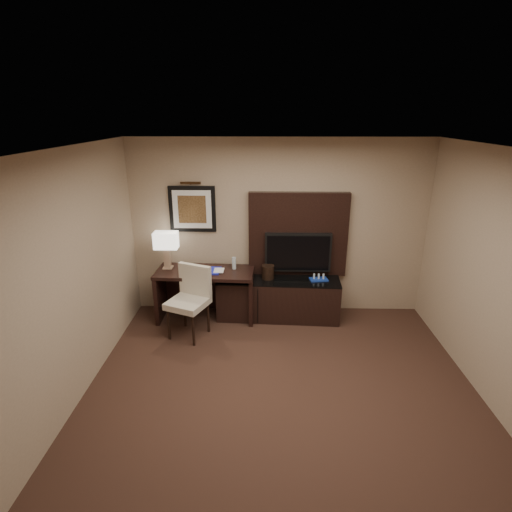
{
  "coord_description": "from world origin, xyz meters",
  "views": [
    {
      "loc": [
        -0.2,
        -3.39,
        3.02
      ],
      "look_at": [
        -0.32,
        1.8,
        1.15
      ],
      "focal_mm": 28.0,
      "sensor_mm": 36.0,
      "label": 1
    }
  ],
  "objects_px": {
    "credenza": "(278,298)",
    "desk_phone": "(190,269)",
    "tv": "(298,252)",
    "table_lamp": "(167,250)",
    "water_bottle": "(234,263)",
    "desk": "(206,294)",
    "desk_chair": "(188,302)",
    "ice_bucket": "(268,272)",
    "minibar_tray": "(319,277)"
  },
  "relations": [
    {
      "from": "desk_chair",
      "to": "desk_phone",
      "type": "xyz_separation_m",
      "value": [
        -0.04,
        0.49,
        0.31
      ]
    },
    {
      "from": "desk_chair",
      "to": "table_lamp",
      "type": "xyz_separation_m",
      "value": [
        -0.4,
        0.64,
        0.55
      ]
    },
    {
      "from": "tv",
      "to": "desk_phone",
      "type": "height_order",
      "value": "tv"
    },
    {
      "from": "desk_chair",
      "to": "water_bottle",
      "type": "bearing_deg",
      "value": 68.87
    },
    {
      "from": "desk",
      "to": "desk_chair",
      "type": "xyz_separation_m",
      "value": [
        -0.17,
        -0.55,
        0.13
      ]
    },
    {
      "from": "table_lamp",
      "to": "water_bottle",
      "type": "distance_m",
      "value": 1.03
    },
    {
      "from": "desk_phone",
      "to": "minibar_tray",
      "type": "xyz_separation_m",
      "value": [
        1.93,
        0.08,
        -0.14
      ]
    },
    {
      "from": "table_lamp",
      "to": "minibar_tray",
      "type": "xyz_separation_m",
      "value": [
        2.29,
        -0.07,
        -0.39
      ]
    },
    {
      "from": "desk",
      "to": "water_bottle",
      "type": "height_order",
      "value": "water_bottle"
    },
    {
      "from": "credenza",
      "to": "ice_bucket",
      "type": "relative_size",
      "value": 8.81
    },
    {
      "from": "ice_bucket",
      "to": "tv",
      "type": "bearing_deg",
      "value": 14.93
    },
    {
      "from": "desk_phone",
      "to": "minibar_tray",
      "type": "height_order",
      "value": "desk_phone"
    },
    {
      "from": "tv",
      "to": "minibar_tray",
      "type": "bearing_deg",
      "value": -27.69
    },
    {
      "from": "credenza",
      "to": "ice_bucket",
      "type": "xyz_separation_m",
      "value": [
        -0.16,
        0.03,
        0.42
      ]
    },
    {
      "from": "tv",
      "to": "ice_bucket",
      "type": "height_order",
      "value": "tv"
    },
    {
      "from": "credenza",
      "to": "table_lamp",
      "type": "height_order",
      "value": "table_lamp"
    },
    {
      "from": "tv",
      "to": "desk_phone",
      "type": "bearing_deg",
      "value": -171.32
    },
    {
      "from": "table_lamp",
      "to": "water_bottle",
      "type": "relative_size",
      "value": 3.12
    },
    {
      "from": "desk",
      "to": "desk_phone",
      "type": "relative_size",
      "value": 8.11
    },
    {
      "from": "tv",
      "to": "table_lamp",
      "type": "bearing_deg",
      "value": -177.3
    },
    {
      "from": "tv",
      "to": "table_lamp",
      "type": "relative_size",
      "value": 1.73
    },
    {
      "from": "credenza",
      "to": "water_bottle",
      "type": "bearing_deg",
      "value": 178.48
    },
    {
      "from": "desk_phone",
      "to": "minibar_tray",
      "type": "bearing_deg",
      "value": -7.67
    },
    {
      "from": "table_lamp",
      "to": "tv",
      "type": "bearing_deg",
      "value": 2.7
    },
    {
      "from": "table_lamp",
      "to": "desk",
      "type": "bearing_deg",
      "value": -9.52
    },
    {
      "from": "desk_chair",
      "to": "credenza",
      "type": "bearing_deg",
      "value": 47.06
    },
    {
      "from": "ice_bucket",
      "to": "water_bottle",
      "type": "bearing_deg",
      "value": 178.03
    },
    {
      "from": "table_lamp",
      "to": "ice_bucket",
      "type": "height_order",
      "value": "table_lamp"
    },
    {
      "from": "water_bottle",
      "to": "minibar_tray",
      "type": "bearing_deg",
      "value": -2.75
    },
    {
      "from": "water_bottle",
      "to": "ice_bucket",
      "type": "relative_size",
      "value": 0.88
    },
    {
      "from": "desk_chair",
      "to": "minibar_tray",
      "type": "bearing_deg",
      "value": 39.48
    },
    {
      "from": "desk_chair",
      "to": "table_lamp",
      "type": "relative_size",
      "value": 1.81
    },
    {
      "from": "water_bottle",
      "to": "tv",
      "type": "bearing_deg",
      "value": 6.07
    },
    {
      "from": "desk",
      "to": "minibar_tray",
      "type": "distance_m",
      "value": 1.74
    },
    {
      "from": "credenza",
      "to": "desk_phone",
      "type": "xyz_separation_m",
      "value": [
        -1.33,
        -0.09,
        0.51
      ]
    },
    {
      "from": "tv",
      "to": "ice_bucket",
      "type": "distance_m",
      "value": 0.54
    },
    {
      "from": "tv",
      "to": "table_lamp",
      "type": "height_order",
      "value": "table_lamp"
    },
    {
      "from": "water_bottle",
      "to": "minibar_tray",
      "type": "relative_size",
      "value": 0.69
    },
    {
      "from": "water_bottle",
      "to": "minibar_tray",
      "type": "distance_m",
      "value": 1.3
    },
    {
      "from": "desk_phone",
      "to": "tv",
      "type": "bearing_deg",
      "value": -1.44
    },
    {
      "from": "credenza",
      "to": "tv",
      "type": "bearing_deg",
      "value": 30.63
    },
    {
      "from": "desk_phone",
      "to": "ice_bucket",
      "type": "height_order",
      "value": "desk_phone"
    },
    {
      "from": "desk",
      "to": "ice_bucket",
      "type": "height_order",
      "value": "ice_bucket"
    },
    {
      "from": "water_bottle",
      "to": "desk",
      "type": "bearing_deg",
      "value": -168.71
    },
    {
      "from": "credenza",
      "to": "ice_bucket",
      "type": "height_order",
      "value": "ice_bucket"
    },
    {
      "from": "water_bottle",
      "to": "ice_bucket",
      "type": "height_order",
      "value": "water_bottle"
    },
    {
      "from": "minibar_tray",
      "to": "desk",
      "type": "bearing_deg",
      "value": -179.15
    },
    {
      "from": "tv",
      "to": "desk_chair",
      "type": "relative_size",
      "value": 0.96
    },
    {
      "from": "tv",
      "to": "water_bottle",
      "type": "relative_size",
      "value": 5.41
    },
    {
      "from": "desk",
      "to": "table_lamp",
      "type": "relative_size",
      "value": 2.53
    }
  ]
}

